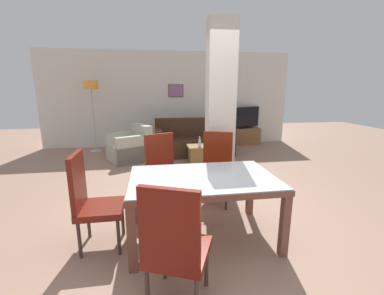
% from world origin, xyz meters
% --- Properties ---
extents(ground_plane, '(18.00, 18.00, 0.00)m').
position_xyz_m(ground_plane, '(0.00, 0.00, 0.00)').
color(ground_plane, '#9A7560').
extents(back_wall, '(7.20, 0.09, 2.70)m').
position_xyz_m(back_wall, '(0.00, 5.01, 1.35)').
color(back_wall, silver).
rests_on(back_wall, ground_plane).
extents(divider_pillar, '(0.44, 0.29, 2.70)m').
position_xyz_m(divider_pillar, '(0.56, 1.38, 1.35)').
color(divider_pillar, silver).
rests_on(divider_pillar, ground_plane).
extents(dining_table, '(1.60, 1.03, 0.74)m').
position_xyz_m(dining_table, '(0.00, 0.00, 0.59)').
color(dining_table, brown).
rests_on(dining_table, ground_plane).
extents(dining_chair_head_left, '(0.46, 0.46, 1.04)m').
position_xyz_m(dining_chair_head_left, '(-1.18, 0.00, 0.55)').
color(dining_chair_head_left, maroon).
rests_on(dining_chair_head_left, ground_plane).
extents(dining_chair_far_right, '(0.60, 0.60, 1.04)m').
position_xyz_m(dining_chair_far_right, '(0.39, 0.94, 0.55)').
color(dining_chair_far_right, maroon).
rests_on(dining_chair_far_right, ground_plane).
extents(dining_chair_near_left, '(0.60, 0.60, 1.04)m').
position_xyz_m(dining_chair_near_left, '(-0.39, -0.94, 0.55)').
color(dining_chair_near_left, maroon).
rests_on(dining_chair_near_left, ground_plane).
extents(dining_chair_far_left, '(0.61, 0.61, 1.04)m').
position_xyz_m(dining_chair_far_left, '(-0.39, 0.91, 0.55)').
color(dining_chair_far_left, maroon).
rests_on(dining_chair_far_left, ground_plane).
extents(sofa, '(1.96, 0.88, 0.91)m').
position_xyz_m(sofa, '(0.52, 3.79, 0.31)').
color(sofa, '#3D2618').
rests_on(sofa, ground_plane).
extents(armchair, '(1.13, 1.11, 0.83)m').
position_xyz_m(armchair, '(-1.05, 3.44, 0.29)').
color(armchair, '#B8B9A8').
rests_on(armchair, ground_plane).
extents(coffee_table, '(0.68, 0.49, 0.42)m').
position_xyz_m(coffee_table, '(0.57, 2.89, 0.22)').
color(coffee_table, brown).
rests_on(coffee_table, ground_plane).
extents(bottle, '(0.06, 0.06, 0.23)m').
position_xyz_m(bottle, '(0.48, 2.75, 0.51)').
color(bottle, '#B2B7BC').
rests_on(bottle, coffee_table).
extents(tv_stand, '(0.92, 0.40, 0.50)m').
position_xyz_m(tv_stand, '(2.22, 4.73, 0.25)').
color(tv_stand, brown).
rests_on(tv_stand, ground_plane).
extents(tv_screen, '(1.03, 0.47, 0.63)m').
position_xyz_m(tv_screen, '(2.22, 4.73, 0.80)').
color(tv_screen, black).
rests_on(tv_screen, tv_stand).
extents(floor_lamp, '(0.36, 0.36, 1.86)m').
position_xyz_m(floor_lamp, '(-2.06, 4.47, 1.58)').
color(floor_lamp, '#B7B7BC').
rests_on(floor_lamp, ground_plane).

